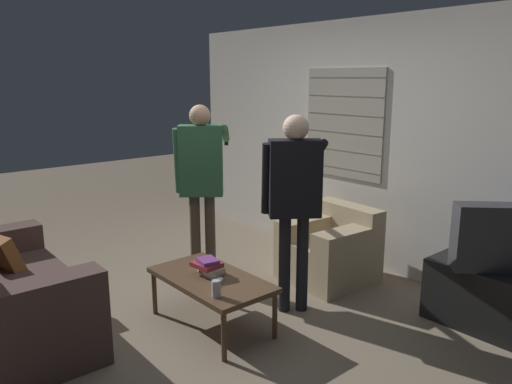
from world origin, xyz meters
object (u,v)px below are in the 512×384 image
Objects in this scene: couch_blue at (2,299)px; spare_remote at (218,282)px; coffee_table at (211,282)px; soda_can at (216,289)px; book_stack at (209,267)px; tv at (504,238)px; person_left_standing at (201,172)px; armchair_beige at (331,249)px; person_right_standing at (295,190)px.

couch_blue is 12.47× the size of spare_remote.
coffee_table is 8.31× the size of soda_can.
couch_blue is at bearing -119.35° from book_stack.
person_left_standing is at bearing -18.10° from tv.
tv reaches higher than armchair_beige.
soda_can is (0.34, -1.65, 0.17)m from armchair_beige.
person_left_standing is at bearing 121.26° from spare_remote.
couch_blue reaches higher than coffee_table.
spare_remote is (0.96, 1.30, 0.08)m from couch_blue.
coffee_table is (0.82, 1.33, 0.03)m from couch_blue.
spare_remote is at bearing 140.47° from soda_can.
person_left_standing is 1.03× the size of person_right_standing.
armchair_beige is at bearing 53.59° from person_right_standing.
armchair_beige is 1.69m from soda_can.
armchair_beige is at bearing -38.40° from tv.
armchair_beige is at bearing 101.60° from soda_can.
book_stack is at bearing 61.91° from couch_blue.
person_right_standing is at bearing 111.33° from armchair_beige.
person_right_standing is 0.97m from spare_remote.
soda_can is (0.10, -0.88, -0.59)m from person_right_standing.
couch_blue is at bearing -142.06° from person_left_standing.
tv is 5.28× the size of soda_can.
person_left_standing is 1.24m from spare_remote.
person_left_standing reaches higher than armchair_beige.
coffee_table is 1.16m from person_left_standing.
tv is at bearing 46.95° from coffee_table.
soda_can is at bearing -69.61° from spare_remote.
tv reaches higher than coffee_table.
person_right_standing reaches higher than tv.
tv is 1.64m from person_right_standing.
coffee_table is at bearing 2.14° from tv.
spare_remote is at bearing 5.37° from tv.
soda_can is at bearing -137.37° from person_right_standing.
spare_remote is at bearing -150.32° from person_right_standing.
person_left_standing is at bearing 149.35° from soda_can.
couch_blue is at bearing -156.55° from spare_remote.
armchair_beige is 1.45m from book_stack.
person_left_standing reaches higher than soda_can.
tv is 5.02× the size of spare_remote.
book_stack is 0.43m from soda_can.
book_stack is (-0.06, 0.02, 0.10)m from coffee_table.
coffee_table is 0.15m from spare_remote.
coffee_table is (0.02, -1.46, 0.07)m from armchair_beige.
coffee_table is 0.61× the size of person_left_standing.
couch_blue reaches higher than spare_remote.
person_right_standing is at bearing -9.12° from tv.
armchair_beige is 0.49× the size of person_right_standing.
coffee_table is 0.38m from soda_can.
couch_blue is at bearing 77.94° from armchair_beige.
couch_blue is 1.56m from book_stack.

